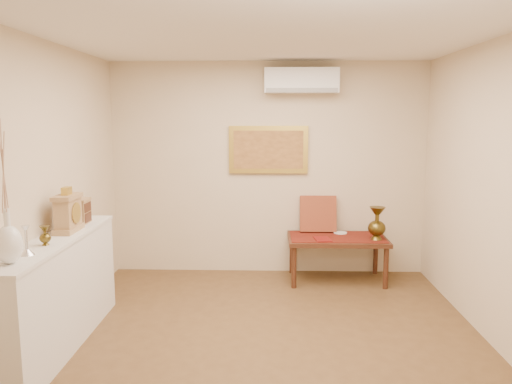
{
  "coord_description": "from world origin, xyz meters",
  "views": [
    {
      "loc": [
        0.03,
        -4.11,
        2.01
      ],
      "look_at": [
        -0.13,
        1.15,
        1.22
      ],
      "focal_mm": 35.0,
      "sensor_mm": 36.0,
      "label": 1
    }
  ],
  "objects_px": {
    "brass_urn_tall": "(377,220)",
    "display_ledge": "(58,293)",
    "wooden_chest": "(80,211)",
    "low_table": "(337,242)",
    "mantel_clock": "(68,213)",
    "white_vase": "(5,194)"
  },
  "relations": [
    {
      "from": "display_ledge",
      "to": "low_table",
      "type": "height_order",
      "value": "display_ledge"
    },
    {
      "from": "brass_urn_tall",
      "to": "low_table",
      "type": "distance_m",
      "value": 0.56
    },
    {
      "from": "white_vase",
      "to": "low_table",
      "type": "relative_size",
      "value": 0.84
    },
    {
      "from": "wooden_chest",
      "to": "white_vase",
      "type": "bearing_deg",
      "value": -89.67
    },
    {
      "from": "display_ledge",
      "to": "low_table",
      "type": "xyz_separation_m",
      "value": [
        2.67,
        1.88,
        -0.01
      ]
    },
    {
      "from": "mantel_clock",
      "to": "white_vase",
      "type": "bearing_deg",
      "value": -91.22
    },
    {
      "from": "wooden_chest",
      "to": "mantel_clock",
      "type": "bearing_deg",
      "value": -85.39
    },
    {
      "from": "mantel_clock",
      "to": "wooden_chest",
      "type": "height_order",
      "value": "mantel_clock"
    },
    {
      "from": "brass_urn_tall",
      "to": "display_ledge",
      "type": "xyz_separation_m",
      "value": [
        -3.13,
        -1.76,
        -0.31
      ]
    },
    {
      "from": "brass_urn_tall",
      "to": "low_table",
      "type": "relative_size",
      "value": 0.4
    },
    {
      "from": "mantel_clock",
      "to": "low_table",
      "type": "height_order",
      "value": "mantel_clock"
    },
    {
      "from": "display_ledge",
      "to": "mantel_clock",
      "type": "distance_m",
      "value": 0.71
    },
    {
      "from": "brass_urn_tall",
      "to": "mantel_clock",
      "type": "relative_size",
      "value": 1.16
    },
    {
      "from": "brass_urn_tall",
      "to": "white_vase",
      "type": "bearing_deg",
      "value": -141.45
    },
    {
      "from": "display_ledge",
      "to": "white_vase",
      "type": "bearing_deg",
      "value": -89.84
    },
    {
      "from": "wooden_chest",
      "to": "brass_urn_tall",
      "type": "bearing_deg",
      "value": 19.86
    },
    {
      "from": "mantel_clock",
      "to": "low_table",
      "type": "xyz_separation_m",
      "value": [
        2.65,
        1.62,
        -0.67
      ]
    },
    {
      "from": "white_vase",
      "to": "wooden_chest",
      "type": "xyz_separation_m",
      "value": [
        -0.01,
        1.36,
        -0.38
      ]
    },
    {
      "from": "white_vase",
      "to": "wooden_chest",
      "type": "distance_m",
      "value": 1.41
    },
    {
      "from": "white_vase",
      "to": "display_ledge",
      "type": "xyz_separation_m",
      "value": [
        -0.0,
        0.73,
        -0.99
      ]
    },
    {
      "from": "display_ledge",
      "to": "low_table",
      "type": "distance_m",
      "value": 3.27
    },
    {
      "from": "brass_urn_tall",
      "to": "display_ledge",
      "type": "relative_size",
      "value": 0.24
    }
  ]
}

